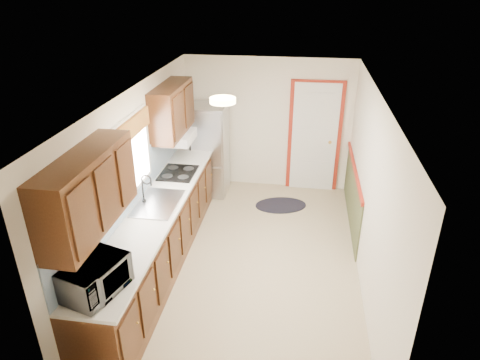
% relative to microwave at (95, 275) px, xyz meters
% --- Properties ---
extents(room_shell, '(3.20, 5.20, 2.52)m').
position_rel_microwave_xyz_m(room_shell, '(1.20, 1.95, 0.06)').
color(room_shell, tan).
rests_on(room_shell, ground).
extents(kitchen_run, '(0.63, 4.00, 2.20)m').
position_rel_microwave_xyz_m(kitchen_run, '(-0.04, 1.66, -0.33)').
color(kitchen_run, '#3C1E0D').
rests_on(kitchen_run, ground).
extents(back_wall_trim, '(1.12, 2.30, 2.08)m').
position_rel_microwave_xyz_m(back_wall_trim, '(2.19, 4.16, -0.25)').
color(back_wall_trim, maroon).
rests_on(back_wall_trim, ground).
extents(ceiling_fixture, '(0.30, 0.30, 0.06)m').
position_rel_microwave_xyz_m(ceiling_fixture, '(0.90, 1.75, 1.22)').
color(ceiling_fixture, '#FFD88C').
rests_on(ceiling_fixture, room_shell).
extents(microwave, '(0.48, 0.67, 0.41)m').
position_rel_microwave_xyz_m(microwave, '(0.00, 0.00, 0.00)').
color(microwave, white).
rests_on(microwave, kitchen_run).
extents(refrigerator, '(0.69, 0.69, 1.64)m').
position_rel_microwave_xyz_m(refrigerator, '(0.18, 4.00, -0.32)').
color(refrigerator, '#B7B7BC').
rests_on(refrigerator, ground).
extents(rug, '(1.00, 0.77, 0.01)m').
position_rel_microwave_xyz_m(rug, '(1.54, 3.63, -1.14)').
color(rug, black).
rests_on(rug, ground).
extents(cooktop, '(0.51, 0.61, 0.02)m').
position_rel_microwave_xyz_m(cooktop, '(0.01, 2.70, -0.19)').
color(cooktop, black).
rests_on(cooktop, kitchen_run).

